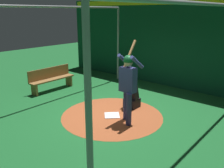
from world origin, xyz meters
The scene contains 8 objects.
ground_plane centered at (0.00, 0.00, 0.00)m, with size 26.97×26.97×0.00m, color #195B28.
dirt_circle centered at (0.00, 0.00, 0.00)m, with size 2.89×2.89×0.01m, color #9E4C28.
home_plate centered at (0.00, 0.00, 0.01)m, with size 0.42×0.42×0.01m, color white.
batter centered at (0.02, 0.56, 1.12)m, with size 0.68×0.49×2.16m.
catcher centered at (-0.85, 0.05, 0.36)m, with size 0.58×0.40×0.92m.
back_wall centered at (-3.73, 0.00, 1.69)m, with size 0.23×10.97×3.36m.
cage_frame centered at (0.00, 0.00, 2.17)m, with size 6.35×4.80×3.04m.
bench centered at (-0.31, -3.28, 0.45)m, with size 1.80×0.36×0.85m.
Camera 1 is at (4.79, 4.12, 2.88)m, focal length 38.50 mm.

